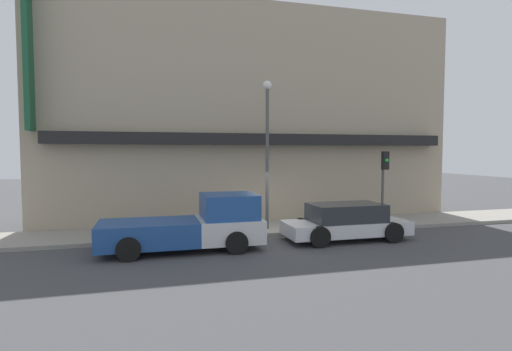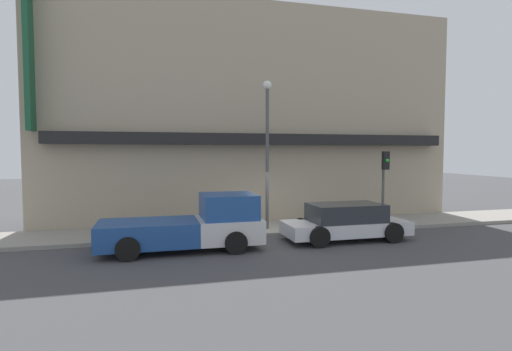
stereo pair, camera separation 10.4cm
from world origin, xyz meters
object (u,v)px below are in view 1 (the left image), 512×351
object	(u,v)px
pickup_truck	(193,226)
parked_car	(346,222)
street_lamp	(267,138)
fire_hydrant	(190,225)
traffic_light	(384,174)

from	to	relation	value
pickup_truck	parked_car	size ratio (longest dim) A/B	1.15
pickup_truck	parked_car	xyz separation A→B (m)	(5.74, -0.00, -0.14)
pickup_truck	street_lamp	distance (m)	5.00
fire_hydrant	traffic_light	bearing A→B (deg)	0.17
fire_hydrant	pickup_truck	bearing A→B (deg)	-92.28
pickup_truck	fire_hydrant	xyz separation A→B (m)	(0.07, 1.87, -0.31)
traffic_light	parked_car	bearing A→B (deg)	-146.15
parked_car	street_lamp	size ratio (longest dim) A/B	0.78
traffic_light	fire_hydrant	bearing A→B (deg)	-179.83
parked_car	traffic_light	world-z (taller)	traffic_light
pickup_truck	street_lamp	world-z (taller)	street_lamp
street_lamp	traffic_light	size ratio (longest dim) A/B	1.90
pickup_truck	parked_car	world-z (taller)	pickup_truck
pickup_truck	traffic_light	xyz separation A→B (m)	(8.58, 1.90, 1.55)
fire_hydrant	traffic_light	world-z (taller)	traffic_light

